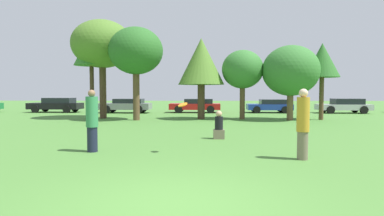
{
  "coord_description": "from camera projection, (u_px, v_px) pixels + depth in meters",
  "views": [
    {
      "loc": [
        0.46,
        -4.99,
        1.83
      ],
      "look_at": [
        0.16,
        4.91,
        1.32
      ],
      "focal_mm": 29.35,
      "sensor_mm": 36.0,
      "label": 1
    }
  ],
  "objects": [
    {
      "name": "tree_1",
      "position": [
        102.0,
        45.0,
        21.52
      ],
      "size": [
        4.16,
        4.16,
        6.75
      ],
      "color": "#473323",
      "rests_on": "ground"
    },
    {
      "name": "tree_5",
      "position": [
        291.0,
        71.0,
        20.15
      ],
      "size": [
        3.62,
        3.62,
        4.82
      ],
      "color": "brown",
      "rests_on": "ground"
    },
    {
      "name": "parked_car_red",
      "position": [
        196.0,
        105.0,
        27.75
      ],
      "size": [
        4.52,
        2.07,
        1.22
      ],
      "rotation": [
        0.0,
        0.0,
        3.11
      ],
      "color": "red",
      "rests_on": "ground"
    },
    {
      "name": "ground_plane",
      "position": [
        173.0,
        205.0,
        5.09
      ],
      "size": [
        120.0,
        120.0,
        0.0
      ],
      "primitive_type": "plane",
      "color": "#477A33"
    },
    {
      "name": "person_catcher",
      "position": [
        303.0,
        124.0,
        8.46
      ],
      "size": [
        0.34,
        0.34,
        1.92
      ],
      "rotation": [
        0.0,
        0.0,
        2.99
      ],
      "color": "#726651",
      "rests_on": "ground"
    },
    {
      "name": "bystander_sitting",
      "position": [
        219.0,
        127.0,
        12.24
      ],
      "size": [
        0.42,
        0.35,
        1.1
      ],
      "color": "#726651",
      "rests_on": "ground"
    },
    {
      "name": "tree_3",
      "position": [
        201.0,
        62.0,
        20.96
      ],
      "size": [
        3.1,
        3.1,
        5.42
      ],
      "color": "#473323",
      "rests_on": "ground"
    },
    {
      "name": "tree_2",
      "position": [
        136.0,
        52.0,
        20.12
      ],
      "size": [
        3.48,
        3.48,
        5.98
      ],
      "color": "brown",
      "rests_on": "ground"
    },
    {
      "name": "parked_car_blue",
      "position": [
        270.0,
        106.0,
        27.65
      ],
      "size": [
        3.91,
        2.19,
        1.18
      ],
      "rotation": [
        0.0,
        0.0,
        3.11
      ],
      "color": "#1E389E",
      "rests_on": "ground"
    },
    {
      "name": "tree_4",
      "position": [
        243.0,
        70.0,
        20.87
      ],
      "size": [
        2.75,
        2.75,
        4.62
      ],
      "color": "brown",
      "rests_on": "ground"
    },
    {
      "name": "person_thrower",
      "position": [
        92.0,
        121.0,
        9.56
      ],
      "size": [
        0.36,
        0.36,
        1.9
      ],
      "rotation": [
        0.0,
        0.0,
        -0.15
      ],
      "color": "#191E33",
      "rests_on": "ground"
    },
    {
      "name": "parked_car_black",
      "position": [
        57.0,
        105.0,
        28.19
      ],
      "size": [
        4.64,
        1.98,
        1.3
      ],
      "rotation": [
        0.0,
        0.0,
        3.11
      ],
      "color": "black",
      "rests_on": "ground"
    },
    {
      "name": "tree_0",
      "position": [
        91.0,
        49.0,
        21.66
      ],
      "size": [
        2.37,
        2.37,
        6.03
      ],
      "color": "#473323",
      "rests_on": "ground"
    },
    {
      "name": "parked_car_silver",
      "position": [
        344.0,
        105.0,
        27.03
      ],
      "size": [
        4.43,
        2.0,
        1.26
      ],
      "rotation": [
        0.0,
        0.0,
        3.11
      ],
      "color": "#B2B2B7",
      "rests_on": "ground"
    },
    {
      "name": "tree_6",
      "position": [
        322.0,
        61.0,
        20.41
      ],
      "size": [
        2.22,
        2.22,
        5.01
      ],
      "color": "brown",
      "rests_on": "ground"
    },
    {
      "name": "parked_car_grey",
      "position": [
        126.0,
        105.0,
        27.35
      ],
      "size": [
        4.53,
        2.04,
        1.24
      ],
      "rotation": [
        0.0,
        0.0,
        3.11
      ],
      "color": "slate",
      "rests_on": "ground"
    },
    {
      "name": "frisbee",
      "position": [
        183.0,
        105.0,
        9.29
      ],
      "size": [
        0.3,
        0.28,
        0.18
      ],
      "color": "orange"
    }
  ]
}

